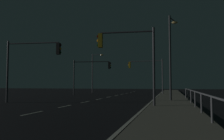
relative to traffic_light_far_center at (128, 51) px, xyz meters
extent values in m
plane|color=black|center=(-4.33, 4.19, -3.76)|extent=(112.00, 112.00, 0.00)
cube|color=gray|center=(2.82, 4.19, -3.69)|extent=(3.00, 77.00, 0.14)
cube|color=silver|center=(-4.33, -4.31, -3.75)|extent=(0.14, 2.00, 0.01)
cube|color=silver|center=(-4.33, -0.31, -3.75)|extent=(0.14, 2.00, 0.01)
cube|color=silver|center=(-4.33, 3.69, -3.75)|extent=(0.14, 2.00, 0.01)
cube|color=silver|center=(-4.33, 7.69, -3.75)|extent=(0.14, 2.00, 0.01)
cube|color=silver|center=(-4.33, 11.69, -3.75)|extent=(0.14, 2.00, 0.01)
cube|color=silver|center=(-4.33, 15.69, -3.75)|extent=(0.14, 2.00, 0.01)
cube|color=silver|center=(-4.33, 19.69, -3.75)|extent=(0.14, 2.00, 0.01)
cube|color=silver|center=(-4.33, 23.69, -3.75)|extent=(0.14, 2.00, 0.01)
cube|color=silver|center=(-4.33, 27.69, -3.75)|extent=(0.14, 2.00, 0.01)
cube|color=silver|center=(-4.33, 31.69, -3.75)|extent=(0.14, 2.00, 0.01)
cube|color=silver|center=(1.07, 9.19, -3.75)|extent=(0.14, 53.00, 0.01)
cylinder|color=#38383D|center=(1.70, 0.12, -1.05)|extent=(0.16, 0.16, 5.13)
cylinder|color=#38383D|center=(-0.09, -0.01, 1.26)|extent=(3.58, 0.35, 0.11)
cube|color=olive|center=(-1.88, -0.13, 0.73)|extent=(0.30, 0.36, 0.95)
sphere|color=black|center=(-2.03, -0.14, 1.03)|extent=(0.20, 0.20, 0.20)
sphere|color=orange|center=(-2.03, -0.14, 0.73)|extent=(0.20, 0.20, 0.20)
sphere|color=black|center=(-2.03, -0.14, 0.43)|extent=(0.20, 0.20, 0.20)
cylinder|color=#2D3033|center=(-10.30, 15.28, -1.33)|extent=(0.16, 0.16, 4.86)
cylinder|color=#2D3033|center=(-7.84, 15.58, 0.85)|extent=(4.94, 0.72, 0.11)
cube|color=black|center=(-5.37, 15.89, 0.33)|extent=(0.32, 0.37, 0.95)
sphere|color=black|center=(-5.22, 15.91, 0.63)|extent=(0.20, 0.20, 0.20)
sphere|color=orange|center=(-5.22, 15.91, 0.33)|extent=(0.20, 0.20, 0.20)
sphere|color=black|center=(-5.22, 15.91, 0.03)|extent=(0.20, 0.20, 0.20)
cylinder|color=#4C4C51|center=(1.62, 19.81, -1.08)|extent=(0.16, 0.16, 5.07)
cylinder|color=#4C4C51|center=(-0.82, 19.98, 1.20)|extent=(4.89, 0.45, 0.11)
cube|color=olive|center=(-3.26, 20.14, 0.67)|extent=(0.30, 0.36, 0.95)
sphere|color=black|center=(-3.41, 20.16, 0.97)|extent=(0.20, 0.20, 0.20)
sphere|color=orange|center=(-3.41, 20.16, 0.67)|extent=(0.20, 0.20, 0.20)
sphere|color=black|center=(-3.41, 20.16, 0.37)|extent=(0.20, 0.20, 0.20)
cylinder|color=#38383D|center=(-10.53, 1.69, -1.17)|extent=(0.16, 0.16, 5.18)
cylinder|color=#4C4C51|center=(-8.30, 1.87, 1.17)|extent=(4.45, 0.48, 0.11)
cube|color=black|center=(-6.08, 2.06, 0.65)|extent=(0.31, 0.36, 0.95)
sphere|color=black|center=(-5.93, 2.07, 0.95)|extent=(0.20, 0.20, 0.20)
sphere|color=orange|center=(-5.93, 2.07, 0.65)|extent=(0.20, 0.20, 0.20)
sphere|color=black|center=(-5.93, 2.07, 0.35)|extent=(0.20, 0.20, 0.20)
cylinder|color=#2D3033|center=(2.74, 5.72, 0.09)|extent=(0.18, 0.18, 7.42)
cylinder|color=#38383D|center=(2.96, 6.48, 3.65)|extent=(0.55, 1.56, 0.10)
ellipsoid|color=#F9D172|center=(3.19, 7.25, 3.55)|extent=(0.56, 0.36, 0.24)
cylinder|color=#4C4C51|center=(-10.84, 25.02, -0.30)|extent=(0.18, 0.18, 6.91)
cylinder|color=#2D3033|center=(-9.89, 24.77, 3.00)|extent=(1.93, 0.61, 0.10)
ellipsoid|color=#F9D172|center=(-8.94, 24.51, 2.90)|extent=(0.56, 0.36, 0.24)
cylinder|color=#59595E|center=(4.17, -6.30, -3.14)|extent=(0.09, 0.09, 0.95)
cylinder|color=#59595E|center=(4.17, -3.30, -3.14)|extent=(0.09, 0.09, 0.95)
cylinder|color=#59595E|center=(4.17, -0.29, -3.14)|extent=(0.09, 0.09, 0.95)
cylinder|color=#59595E|center=(4.17, 2.71, -3.14)|extent=(0.09, 0.09, 0.95)
cylinder|color=#59595E|center=(4.17, 5.72, -3.14)|extent=(0.09, 0.09, 0.95)
cylinder|color=#59595E|center=(4.17, 8.72, -3.14)|extent=(0.09, 0.09, 0.95)
cube|color=slate|center=(4.17, -3.30, -2.67)|extent=(0.06, 24.03, 0.06)
camera|label=1|loc=(2.73, -15.57, -2.22)|focal=38.23mm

